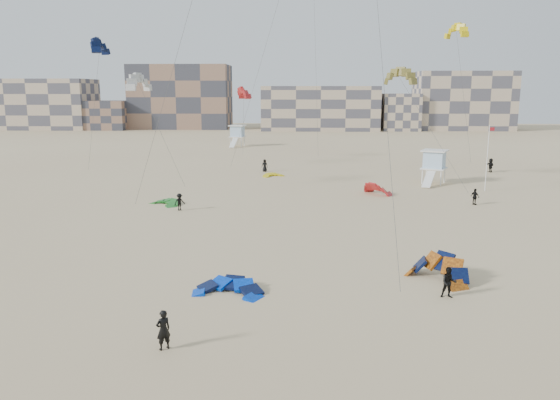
{
  "coord_description": "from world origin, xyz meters",
  "views": [
    {
      "loc": [
        5.25,
        -25.12,
        10.9
      ],
      "look_at": [
        3.96,
        6.0,
        4.62
      ],
      "focal_mm": 35.0,
      "sensor_mm": 36.0,
      "label": 1
    }
  ],
  "objects_px": {
    "kite_ground_blue": "(228,293)",
    "kite_ground_orange": "(436,280)",
    "lifeguard_tower_near": "(434,167)",
    "kitesurfer_main": "(163,330)"
  },
  "relations": [
    {
      "from": "lifeguard_tower_near",
      "to": "kite_ground_orange",
      "type": "bearing_deg",
      "value": -77.66
    },
    {
      "from": "kite_ground_blue",
      "to": "kite_ground_orange",
      "type": "height_order",
      "value": "kite_ground_orange"
    },
    {
      "from": "kite_ground_blue",
      "to": "lifeguard_tower_near",
      "type": "bearing_deg",
      "value": 73.79
    },
    {
      "from": "kite_ground_orange",
      "to": "lifeguard_tower_near",
      "type": "relative_size",
      "value": 0.66
    },
    {
      "from": "kite_ground_blue",
      "to": "lifeguard_tower_near",
      "type": "distance_m",
      "value": 41.69
    },
    {
      "from": "kite_ground_blue",
      "to": "lifeguard_tower_near",
      "type": "relative_size",
      "value": 0.64
    },
    {
      "from": "lifeguard_tower_near",
      "to": "kitesurfer_main",
      "type": "bearing_deg",
      "value": -91.27
    },
    {
      "from": "lifeguard_tower_near",
      "to": "kite_ground_blue",
      "type": "bearing_deg",
      "value": -93.03
    },
    {
      "from": "kite_ground_blue",
      "to": "kite_ground_orange",
      "type": "distance_m",
      "value": 12.16
    },
    {
      "from": "kitesurfer_main",
      "to": "lifeguard_tower_near",
      "type": "distance_m",
      "value": 48.43
    }
  ]
}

